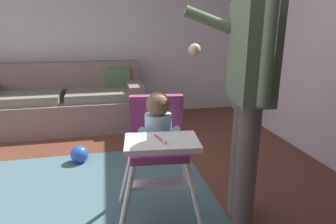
{
  "coord_description": "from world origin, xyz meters",
  "views": [
    {
      "loc": [
        0.12,
        -1.94,
        1.31
      ],
      "look_at": [
        0.5,
        -0.15,
        0.78
      ],
      "focal_mm": 30.61,
      "sensor_mm": 36.0,
      "label": 1
    }
  ],
  "objects_px": {
    "adult_standing": "(248,90)",
    "toy_ball_second": "(80,154)",
    "couch": "(67,103)",
    "high_chair": "(158,136)"
  },
  "relations": [
    {
      "from": "toy_ball_second",
      "to": "high_chair",
      "type": "bearing_deg",
      "value": -60.37
    },
    {
      "from": "toy_ball_second",
      "to": "couch",
      "type": "bearing_deg",
      "value": 101.25
    },
    {
      "from": "couch",
      "to": "toy_ball_second",
      "type": "bearing_deg",
      "value": 11.25
    },
    {
      "from": "high_chair",
      "to": "adult_standing",
      "type": "height_order",
      "value": "adult_standing"
    },
    {
      "from": "adult_standing",
      "to": "couch",
      "type": "bearing_deg",
      "value": -50.3
    },
    {
      "from": "couch",
      "to": "high_chair",
      "type": "relative_size",
      "value": 2.19
    },
    {
      "from": "adult_standing",
      "to": "toy_ball_second",
      "type": "relative_size",
      "value": 9.36
    },
    {
      "from": "adult_standing",
      "to": "toy_ball_second",
      "type": "bearing_deg",
      "value": -35.9
    },
    {
      "from": "high_chair",
      "to": "adult_standing",
      "type": "distance_m",
      "value": 0.64
    },
    {
      "from": "couch",
      "to": "adult_standing",
      "type": "height_order",
      "value": "adult_standing"
    }
  ]
}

